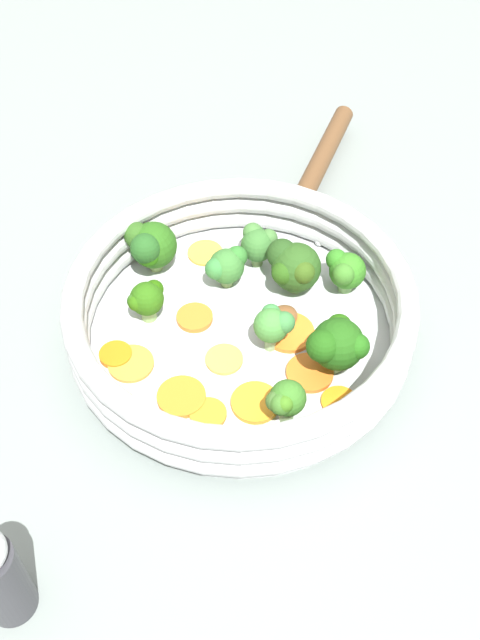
# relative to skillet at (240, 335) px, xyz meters

# --- Properties ---
(ground_plane) EXTENTS (4.00, 4.00, 0.00)m
(ground_plane) POSITION_rel_skillet_xyz_m (0.00, 0.00, -0.01)
(ground_plane) COLOR slate
(skillet) EXTENTS (0.29, 0.29, 0.01)m
(skillet) POSITION_rel_skillet_xyz_m (0.00, 0.00, 0.00)
(skillet) COLOR #B2B5B7
(skillet) RESTS_ON ground_plane
(skillet_rim_wall) EXTENTS (0.31, 0.31, 0.06)m
(skillet_rim_wall) POSITION_rel_skillet_xyz_m (0.00, 0.00, 0.03)
(skillet_rim_wall) COLOR #B5B7B9
(skillet_rim_wall) RESTS_ON skillet
(skillet_handle) EXTENTS (0.14, 0.18, 0.02)m
(skillet_handle) POSITION_rel_skillet_xyz_m (-0.14, 0.20, 0.02)
(skillet_handle) COLOR brown
(skillet_handle) RESTS_ON skillet
(skillet_rivet_left) EXTENTS (0.01, 0.01, 0.01)m
(skillet_rivet_left) POSITION_rel_skillet_xyz_m (-0.05, 0.13, 0.01)
(skillet_rivet_left) COLOR #B3B8B9
(skillet_rivet_left) RESTS_ON skillet
(skillet_rivet_right) EXTENTS (0.01, 0.01, 0.01)m
(skillet_rivet_right) POSITION_rel_skillet_xyz_m (-0.11, 0.09, 0.01)
(skillet_rivet_right) COLOR #B3B9B5
(skillet_rivet_right) RESTS_ON skillet
(carrot_slice_0) EXTENTS (0.03, 0.03, 0.00)m
(carrot_slice_0) POSITION_rel_skillet_xyz_m (0.06, -0.07, 0.01)
(carrot_slice_0) COLOR orange
(carrot_slice_0) RESTS_ON skillet
(carrot_slice_1) EXTENTS (0.04, 0.04, 0.00)m
(carrot_slice_1) POSITION_rel_skillet_xyz_m (0.03, -0.08, 0.01)
(carrot_slice_1) COLOR orange
(carrot_slice_1) RESTS_ON skillet
(carrot_slice_2) EXTENTS (0.06, 0.06, 0.00)m
(carrot_slice_2) POSITION_rel_skillet_xyz_m (0.03, 0.03, 0.01)
(carrot_slice_2) COLOR orange
(carrot_slice_2) RESTS_ON skillet
(carrot_slice_3) EXTENTS (0.05, 0.05, 0.00)m
(carrot_slice_3) POSITION_rel_skillet_xyz_m (0.02, -0.03, 0.01)
(carrot_slice_3) COLOR #EC9740
(carrot_slice_3) RESTS_ON skillet
(carrot_slice_4) EXTENTS (0.04, 0.04, 0.00)m
(carrot_slice_4) POSITION_rel_skillet_xyz_m (0.11, 0.03, 0.01)
(carrot_slice_4) COLOR orange
(carrot_slice_4) RESTS_ON skillet
(carrot_slice_5) EXTENTS (0.05, 0.05, 0.00)m
(carrot_slice_5) POSITION_rel_skillet_xyz_m (0.07, 0.02, 0.01)
(carrot_slice_5) COLOR orange
(carrot_slice_5) RESTS_ON skillet
(carrot_slice_6) EXTENTS (0.05, 0.05, 0.00)m
(carrot_slice_6) POSITION_rel_skillet_xyz_m (-0.10, 0.03, 0.01)
(carrot_slice_6) COLOR #F29A36
(carrot_slice_6) RESTS_ON skillet
(carrot_slice_7) EXTENTS (0.04, 0.04, 0.01)m
(carrot_slice_7) POSITION_rel_skillet_xyz_m (-0.03, -0.03, 0.01)
(carrot_slice_7) COLOR orange
(carrot_slice_7) RESTS_ON skillet
(carrot_slice_8) EXTENTS (0.04, 0.04, 0.00)m
(carrot_slice_8) POSITION_rel_skillet_xyz_m (0.07, -0.03, 0.01)
(carrot_slice_8) COLOR orange
(carrot_slice_8) RESTS_ON skillet
(carrot_slice_9) EXTENTS (0.04, 0.04, 0.00)m
(carrot_slice_9) POSITION_rel_skillet_xyz_m (-0.04, -0.11, 0.01)
(carrot_slice_9) COLOR orange
(carrot_slice_9) RESTS_ON skillet
(carrot_slice_10) EXTENTS (0.05, 0.05, 0.00)m
(carrot_slice_10) POSITION_rel_skillet_xyz_m (-0.02, -0.10, 0.01)
(carrot_slice_10) COLOR orange
(carrot_slice_10) RESTS_ON skillet
(broccoli_floret_0) EXTENTS (0.05, 0.05, 0.06)m
(broccoli_floret_0) POSITION_rel_skillet_xyz_m (0.08, 0.04, 0.04)
(broccoli_floret_0) COLOR #89A65E
(broccoli_floret_0) RESTS_ON skillet
(broccoli_floret_1) EXTENTS (0.04, 0.04, 0.04)m
(broccoli_floret_1) POSITION_rel_skillet_xyz_m (-0.07, 0.06, 0.03)
(broccoli_floret_1) COLOR #6F8F50
(broccoli_floret_1) RESTS_ON skillet
(broccoli_floret_2) EXTENTS (0.06, 0.05, 0.05)m
(broccoli_floret_2) POSITION_rel_skillet_xyz_m (-0.02, 0.07, 0.04)
(broccoli_floret_2) COLOR #8EB76D
(broccoli_floret_2) RESTS_ON skillet
(broccoli_floret_3) EXTENTS (0.03, 0.03, 0.05)m
(broccoli_floret_3) POSITION_rel_skillet_xyz_m (0.03, 0.01, 0.04)
(broccoli_floret_3) COLOR #8CA76B
(broccoli_floret_3) RESTS_ON skillet
(broccoli_floret_4) EXTENTS (0.04, 0.04, 0.04)m
(broccoli_floret_4) POSITION_rel_skillet_xyz_m (0.01, 0.11, 0.03)
(broccoli_floret_4) COLOR #73A158
(broccoli_floret_4) RESTS_ON skillet
(broccoli_floret_5) EXTENTS (0.03, 0.03, 0.04)m
(broccoli_floret_5) POSITION_rel_skillet_xyz_m (0.10, -0.02, 0.04)
(broccoli_floret_5) COLOR #82A466
(broccoli_floret_5) RESTS_ON skillet
(broccoli_floret_6) EXTENTS (0.05, 0.05, 0.05)m
(broccoli_floret_6) POSITION_rel_skillet_xyz_m (-0.11, -0.03, 0.04)
(broccoli_floret_6) COLOR #8AA75E
(broccoli_floret_6) RESTS_ON skillet
(broccoli_floret_7) EXTENTS (0.03, 0.04, 0.04)m
(broccoli_floret_7) POSITION_rel_skillet_xyz_m (-0.06, 0.02, 0.03)
(broccoli_floret_7) COLOR #7C9853
(broccoli_floret_7) RESTS_ON skillet
(broccoli_floret_8) EXTENTS (0.03, 0.04, 0.04)m
(broccoli_floret_8) POSITION_rel_skillet_xyz_m (-0.06, -0.06, 0.03)
(broccoli_floret_8) COLOR #86A95F
(broccoli_floret_8) RESTS_ON skillet
(mushroom_piece_0) EXTENTS (0.03, 0.04, 0.01)m
(mushroom_piece_0) POSITION_rel_skillet_xyz_m (0.01, 0.04, 0.01)
(mushroom_piece_0) COLOR brown
(mushroom_piece_0) RESTS_ON skillet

